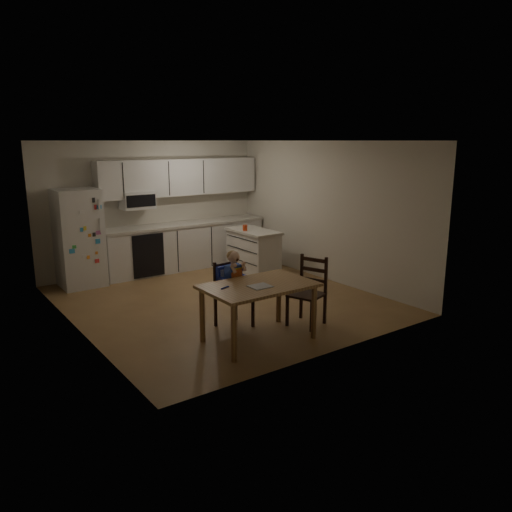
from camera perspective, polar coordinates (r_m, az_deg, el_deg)
The scene contains 10 objects.
room at distance 8.17m, azimuth -5.92°, elevation 4.18°, with size 4.52×5.01×2.51m.
refrigerator at distance 9.18m, azimuth -19.58°, elevation 1.94°, with size 0.72×0.70×1.70m, color silver.
kitchen_run at distance 10.00m, azimuth -8.41°, elevation 3.58°, with size 3.37×0.62×2.15m.
kitchen_island at distance 9.59m, azimuth -0.29°, elevation 0.54°, with size 0.59×1.13×0.84m.
red_cup at distance 9.43m, azimuth -1.27°, elevation 3.24°, with size 0.09×0.09×0.11m, color #BD3414.
dining_table at distance 6.29m, azimuth 0.30°, elevation -4.12°, with size 1.39×0.89×0.74m.
napkin at distance 6.16m, azimuth 0.47°, elevation -3.48°, with size 0.26×0.22×0.01m, color #ACACB1.
toddler_spoon at distance 6.10m, azimuth -3.64°, elevation -3.64°, with size 0.02×0.02×0.12m, color #2131AC.
chair_booster at distance 6.78m, azimuth -2.79°, elevation -2.85°, with size 0.45×0.45×1.07m.
chair_side at distance 6.95m, azimuth 6.20°, elevation -3.43°, with size 0.54×0.54×0.95m.
Camera 1 is at (-4.00, -6.54, 2.50)m, focal length 35.00 mm.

